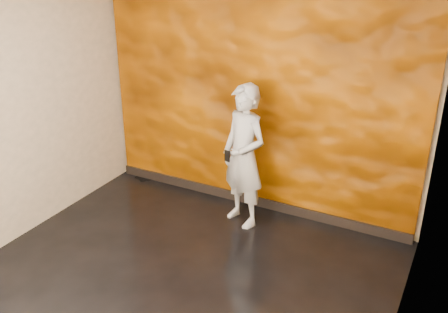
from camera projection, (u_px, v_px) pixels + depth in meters
room at (158, 157)px, 4.18m from camera, size 4.02×4.02×2.81m
feature_wall at (255, 98)px, 5.77m from camera, size 3.90×0.06×2.75m
baseboard at (251, 200)px, 6.27m from camera, size 3.90×0.04×0.12m
man at (244, 157)px, 5.59m from camera, size 0.72×0.60×1.67m
phone at (227, 156)px, 5.42m from camera, size 0.07×0.03×0.13m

